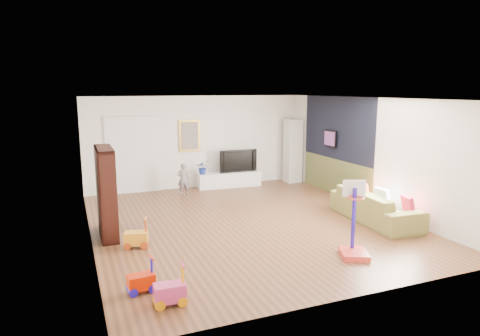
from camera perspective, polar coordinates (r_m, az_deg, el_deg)
name	(u,v)px	position (r m, az deg, el deg)	size (l,w,h in m)	color
floor	(247,222)	(9.51, 0.91, -7.24)	(6.50, 7.50, 0.00)	brown
ceiling	(247,99)	(9.06, 0.96, 9.24)	(6.50, 7.50, 0.00)	white
wall_back	(198,142)	(12.69, -5.69, 3.46)	(6.50, 0.00, 2.70)	silver
wall_front	(355,206)	(6.00, 15.08, -4.87)	(6.50, 0.00, 2.70)	silver
wall_left	(87,173)	(8.49, -19.71, -0.64)	(0.00, 7.50, 2.70)	white
wall_right	(370,154)	(10.86, 16.94, 1.86)	(0.00, 7.50, 2.70)	silver
navy_accent	(337,128)	(11.91, 12.79, 5.21)	(0.01, 3.20, 1.70)	black
olive_wainscot	(335,177)	(12.10, 12.53, -1.17)	(0.01, 3.20, 1.00)	brown
doorway	(133,156)	(12.30, -14.13, 1.56)	(1.45, 0.06, 2.10)	white
painting_back	(190,136)	(12.56, -6.75, 4.29)	(0.62, 0.06, 0.92)	gold
artwork_right	(330,138)	(12.07, 11.93, 3.87)	(0.04, 0.56, 0.46)	#7F3F8C
media_console	(229,179)	(12.82, -1.47, -1.53)	(1.90, 0.47, 0.44)	white
tall_cabinet	(293,151)	(13.47, 7.05, 2.29)	(0.46, 0.46, 1.98)	silver
bookshelf	(106,192)	(8.84, -17.41, -3.12)	(0.32, 1.22, 1.78)	black
sofa	(375,206)	(9.97, 17.55, -4.87)	(2.33, 0.91, 0.68)	olive
basketball_hoop	(356,220)	(7.72, 15.16, -6.69)	(0.46, 0.56, 1.34)	red
ride_on_yellow	(136,233)	(8.21, -13.71, -8.40)	(0.42, 0.26, 0.56)	orange
ride_on_orange	(141,276)	(6.50, -13.09, -13.81)	(0.38, 0.24, 0.51)	red
ride_on_pink	(170,285)	(6.07, -9.37, -15.20)	(0.42, 0.26, 0.57)	#CB3574
child	(183,179)	(11.91, -7.58, -1.45)	(0.33, 0.21, 0.89)	slate
tv	(237,160)	(12.84, -0.41, 1.02)	(1.17, 0.15, 0.67)	black
vase_plant	(203,167)	(12.50, -4.97, 0.11)	(0.37, 0.32, 0.41)	navy
pillow_left	(408,204)	(9.57, 21.48, -4.53)	(0.09, 0.35, 0.35)	#CC1F44
pillow_center	(382,196)	(10.08, 18.44, -3.60)	(0.10, 0.38, 0.38)	white
pillow_right	(363,190)	(10.53, 16.14, -2.88)	(0.10, 0.39, 0.39)	#C64629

